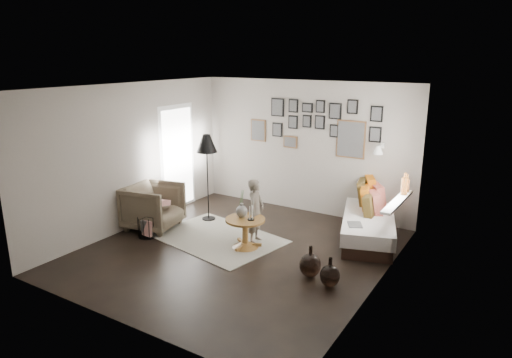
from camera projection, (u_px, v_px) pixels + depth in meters
The scene contains 23 objects.
ground at pixel (237, 251), 7.34m from camera, with size 4.80×4.80×0.00m, color black.
wall_back at pixel (304, 147), 8.97m from camera, with size 4.50×4.50×0.00m, color gray.
wall_front at pixel (115, 220), 5.03m from camera, with size 4.50×4.50×0.00m, color gray.
wall_left at pixel (132, 157), 8.13m from camera, with size 4.80×4.80×0.00m, color gray.
wall_right at pixel (381, 196), 5.86m from camera, with size 4.80×4.80×0.00m, color gray.
ceiling at pixel (235, 87), 6.66m from camera, with size 4.80×4.80×0.00m, color white.
door_left at pixel (178, 158), 9.18m from camera, with size 0.00×2.14×2.14m.
window_right at pixel (400, 196), 7.10m from camera, with size 0.15×1.32×1.30m.
gallery_wall at pixel (318, 126), 8.70m from camera, with size 2.74×0.03×1.08m.
wall_sconce at pixel (378, 150), 7.93m from camera, with size 0.18×0.36×0.16m.
rug at pixel (217, 238), 7.87m from camera, with size 2.13×1.49×0.01m, color white.
pedestal_table at pixel (245, 234), 7.42m from camera, with size 0.64×0.64×0.51m.
vase at pixel (242, 209), 7.37m from camera, with size 0.18×0.18×0.46m.
candles at pixel (251, 213), 7.26m from camera, with size 0.11×0.11×0.24m.
daybed at pixel (370, 221), 7.81m from camera, with size 1.36×2.06×0.94m.
magazine_on_daybed at pixel (355, 225), 7.27m from camera, with size 0.21×0.29×0.02m, color black.
armchair at pixel (153, 206), 8.24m from camera, with size 0.88×0.90×0.82m, color brown.
armchair_cushion at pixel (156, 202), 8.25m from camera, with size 0.37×0.37×0.09m, color silver.
floor_lamp at pixel (207, 147), 8.39m from camera, with size 0.39×0.39×1.65m.
magazine_basket at pixel (147, 227), 7.89m from camera, with size 0.32×0.32×0.37m.
demijohn_large at pixel (310, 265), 6.46m from camera, with size 0.31×0.31×0.47m.
demijohn_small at pixel (330, 276), 6.19m from camera, with size 0.27×0.27×0.42m.
child at pixel (256, 211), 7.57m from camera, with size 0.40×0.26×1.09m, color #5C5349.
Camera 1 is at (3.80, -5.62, 3.06)m, focal length 32.00 mm.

